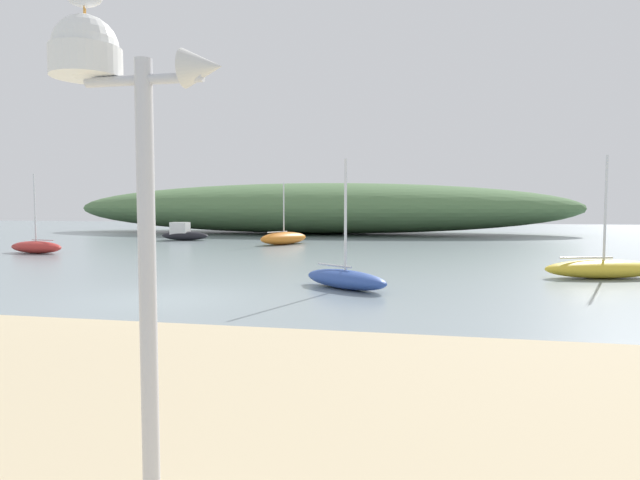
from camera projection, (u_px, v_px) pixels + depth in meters
ground_plane at (170, 298)px, 13.80m from camera, size 120.00×120.00×0.00m
distant_hill at (314, 208)px, 46.10m from camera, size 43.12×12.42×4.23m
mast_structure at (111, 110)px, 3.69m from camera, size 1.23×0.48×3.46m
motorboat_east_reach at (183, 234)px, 36.71m from camera, size 3.35×1.01×1.22m
sailboat_inner_mooring at (345, 278)px, 15.40m from camera, size 2.99×2.53×3.67m
sailboat_near_shore at (36, 247)px, 26.78m from camera, size 3.20×1.55×3.91m
sailboat_far_right at (603, 268)px, 17.62m from camera, size 4.06×2.11×3.98m
sailboat_outer_mooring at (284, 238)px, 32.77m from camera, size 2.88×3.94×3.70m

